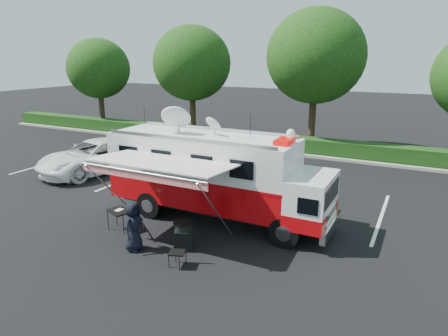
{
  "coord_description": "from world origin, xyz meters",
  "views": [
    {
      "loc": [
        6.6,
        -12.41,
        6.0
      ],
      "look_at": [
        0.0,
        0.5,
        1.9
      ],
      "focal_mm": 32.0,
      "sensor_mm": 36.0,
      "label": 1
    }
  ],
  "objects_px": {
    "command_truck": "(216,175)",
    "trash_bin": "(183,235)",
    "white_suv": "(97,172)",
    "folding_table": "(119,212)"
  },
  "relations": [
    {
      "from": "command_truck",
      "to": "trash_bin",
      "type": "bearing_deg",
      "value": -85.57
    },
    {
      "from": "command_truck",
      "to": "white_suv",
      "type": "relative_size",
      "value": 1.4
    },
    {
      "from": "command_truck",
      "to": "folding_table",
      "type": "bearing_deg",
      "value": -137.51
    },
    {
      "from": "command_truck",
      "to": "trash_bin",
      "type": "xyz_separation_m",
      "value": [
        0.2,
        -2.61,
        -1.28
      ]
    },
    {
      "from": "trash_bin",
      "to": "white_suv",
      "type": "bearing_deg",
      "value": 149.15
    },
    {
      "from": "command_truck",
      "to": "white_suv",
      "type": "bearing_deg",
      "value": 162.59
    },
    {
      "from": "white_suv",
      "to": "folding_table",
      "type": "xyz_separation_m",
      "value": [
        6.15,
        -5.14,
        0.67
      ]
    },
    {
      "from": "white_suv",
      "to": "trash_bin",
      "type": "distance_m",
      "value": 10.45
    },
    {
      "from": "white_suv",
      "to": "trash_bin",
      "type": "bearing_deg",
      "value": -17.89
    },
    {
      "from": "folding_table",
      "to": "trash_bin",
      "type": "bearing_deg",
      "value": -4.35
    }
  ]
}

